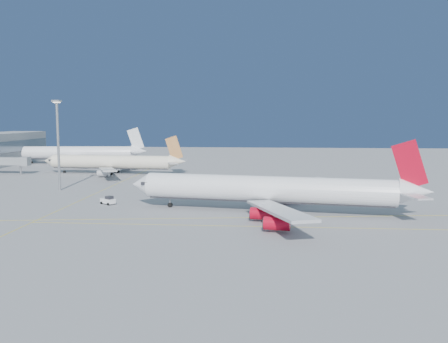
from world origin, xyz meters
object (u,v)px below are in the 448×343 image
at_px(airliner_virgin, 273,190).
at_px(airliner_third, 80,153).
at_px(light_mast, 58,137).
at_px(pushback_tug, 108,200).
at_px(airliner_etihad, 114,162).

height_order(airliner_virgin, airliner_third, airliner_virgin).
bearing_deg(light_mast, pushback_tug, -45.32).
bearing_deg(pushback_tug, airliner_etihad, 139.80).
bearing_deg(airliner_virgin, airliner_third, 137.88).
xyz_separation_m(airliner_virgin, light_mast, (-65.36, 30.13, 11.00)).
distance_m(pushback_tug, light_mast, 35.80).
relative_size(airliner_virgin, airliner_third, 1.10).
height_order(pushback_tug, light_mast, light_mast).
bearing_deg(pushback_tug, airliner_third, 148.13).
relative_size(airliner_virgin, pushback_tug, 16.56).
relative_size(airliner_third, light_mast, 2.36).
xyz_separation_m(airliner_etihad, pushback_tug, (19.31, -67.81, -3.68)).
bearing_deg(airliner_third, airliner_etihad, -59.21).
bearing_deg(airliner_third, pushback_tug, -70.96).
distance_m(airliner_virgin, pushback_tug, 43.44).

